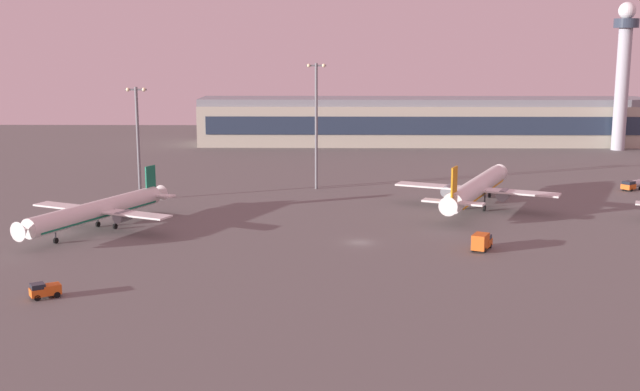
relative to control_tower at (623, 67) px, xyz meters
name	(u,v)px	position (x,y,z in m)	size (l,w,h in m)	color
ground_plane	(360,242)	(-91.09, -127.97, -27.64)	(416.00, 416.00, 0.00)	#605E5B
terminal_building	(422,121)	(-64.18, 14.49, -19.54)	(156.31, 22.40, 16.40)	#B2AD99
control_tower	(623,67)	(0.00, 0.00, 0.00)	(8.00, 8.00, 48.50)	#A8A8B2
airplane_taxiway_distant	(99,210)	(-140.78, -118.88, -23.76)	(29.74, 37.62, 10.26)	silver
airplane_mid_apron	(476,188)	(-64.80, -97.27, -23.21)	(34.14, 43.22, 11.72)	silver
catering_truck	(482,241)	(-70.13, -133.07, -26.06)	(4.56, 6.11, 3.05)	#D85919
maintenance_van	(45,290)	(-136.65, -160.51, -26.46)	(4.55, 3.86, 2.25)	#D85919
fuel_truck	(632,185)	(-22.83, -74.89, -26.27)	(6.24, 5.55, 2.35)	#D85919
apron_light_west	(316,119)	(-99.93, -74.17, -10.42)	(4.80, 0.90, 30.64)	slate
apron_light_central	(138,136)	(-139.99, -88.96, -12.93)	(4.80, 0.90, 25.74)	slate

